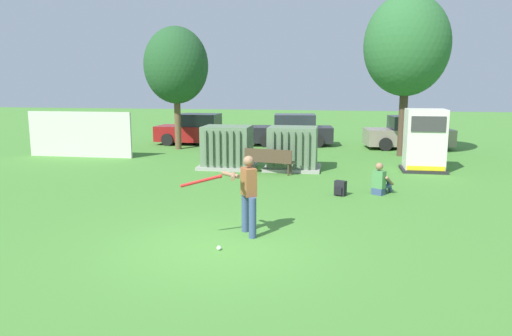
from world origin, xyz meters
The scene contains 15 objects.
ground_plane centered at (0.00, 0.00, 0.00)m, with size 96.00×96.00×0.00m, color #478433.
fence_panel centered at (-8.89, 10.50, 1.00)m, with size 4.80×0.12×2.00m, color beige.
transformer_west centered at (-1.86, 8.90, 0.79)m, with size 2.10×1.70×1.62m.
transformer_mid_west centered at (0.67, 8.96, 0.79)m, with size 2.10×1.70×1.62m.
generator_enclosure centered at (5.51, 9.49, 1.14)m, with size 1.60×1.40×2.30m.
park_bench centered at (-0.09, 7.92, 0.54)m, with size 1.84×0.78×0.92m.
batter centered at (0.45, 0.81, 0.98)m, with size 1.50×1.06×1.74m.
sports_ball centered at (0.10, -0.25, 0.04)m, with size 0.09×0.09×0.09m, color white.
seated_spectator centered at (3.63, 5.30, 0.38)m, with size 0.69×0.78×0.96m.
backpack centered at (2.46, 4.91, 0.21)m, with size 0.38×0.35×0.44m.
tree_left centered at (-5.46, 13.67, 4.05)m, with size 3.09×3.09×5.90m.
tree_center_left centered at (5.14, 13.20, 4.82)m, with size 3.68×3.68×7.03m.
parked_car_leftmost centered at (-5.05, 15.59, 0.75)m, with size 4.25×2.01×1.62m.
parked_car_left_of_center centered at (-0.03, 16.11, 0.75)m, with size 4.36×2.26×1.62m.
parked_car_right_of_center centered at (5.80, 15.80, 0.75)m, with size 4.40×2.37×1.62m.
Camera 1 is at (2.38, -9.17, 3.29)m, focal length 34.06 mm.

